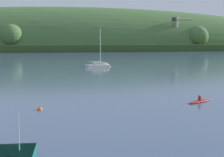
{
  "coord_description": "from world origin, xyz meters",
  "views": [
    {
      "loc": [
        -13.0,
        -7.82,
        6.84
      ],
      "look_at": [
        -1.17,
        36.76,
        1.6
      ],
      "focal_mm": 53.88,
      "sensor_mm": 36.0,
      "label": 1
    }
  ],
  "objects_px": {
    "dockside_crane": "(177,34)",
    "sailboat_near_mooring": "(101,66)",
    "canoe_with_paddler": "(199,101)",
    "mooring_buoy_off_fishing_boat": "(40,110)",
    "mooring_buoy_far_upstream": "(108,70)"
  },
  "relations": [
    {
      "from": "mooring_buoy_off_fishing_boat",
      "to": "mooring_buoy_far_upstream",
      "type": "distance_m",
      "value": 44.45
    },
    {
      "from": "canoe_with_paddler",
      "to": "mooring_buoy_far_upstream",
      "type": "relative_size",
      "value": 6.75
    },
    {
      "from": "mooring_buoy_off_fishing_boat",
      "to": "canoe_with_paddler",
      "type": "bearing_deg",
      "value": -0.98
    },
    {
      "from": "sailboat_near_mooring",
      "to": "mooring_buoy_far_upstream",
      "type": "bearing_deg",
      "value": -103.42
    },
    {
      "from": "dockside_crane",
      "to": "canoe_with_paddler",
      "type": "height_order",
      "value": "dockside_crane"
    },
    {
      "from": "dockside_crane",
      "to": "canoe_with_paddler",
      "type": "distance_m",
      "value": 193.54
    },
    {
      "from": "dockside_crane",
      "to": "mooring_buoy_far_upstream",
      "type": "height_order",
      "value": "dockside_crane"
    },
    {
      "from": "canoe_with_paddler",
      "to": "mooring_buoy_off_fishing_boat",
      "type": "distance_m",
      "value": 17.43
    },
    {
      "from": "mooring_buoy_off_fishing_boat",
      "to": "dockside_crane",
      "type": "bearing_deg",
      "value": 60.54
    },
    {
      "from": "mooring_buoy_off_fishing_boat",
      "to": "mooring_buoy_far_upstream",
      "type": "bearing_deg",
      "value": 67.14
    },
    {
      "from": "canoe_with_paddler",
      "to": "mooring_buoy_far_upstream",
      "type": "xyz_separation_m",
      "value": [
        -0.15,
        41.26,
        -0.1
      ]
    },
    {
      "from": "dockside_crane",
      "to": "sailboat_near_mooring",
      "type": "distance_m",
      "value": 148.72
    },
    {
      "from": "sailboat_near_mooring",
      "to": "mooring_buoy_off_fishing_boat",
      "type": "xyz_separation_m",
      "value": [
        -17.82,
        -50.68,
        -0.28
      ]
    },
    {
      "from": "dockside_crane",
      "to": "sailboat_near_mooring",
      "type": "bearing_deg",
      "value": -109.53
    },
    {
      "from": "canoe_with_paddler",
      "to": "mooring_buoy_off_fishing_boat",
      "type": "relative_size",
      "value": 5.91
    }
  ]
}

